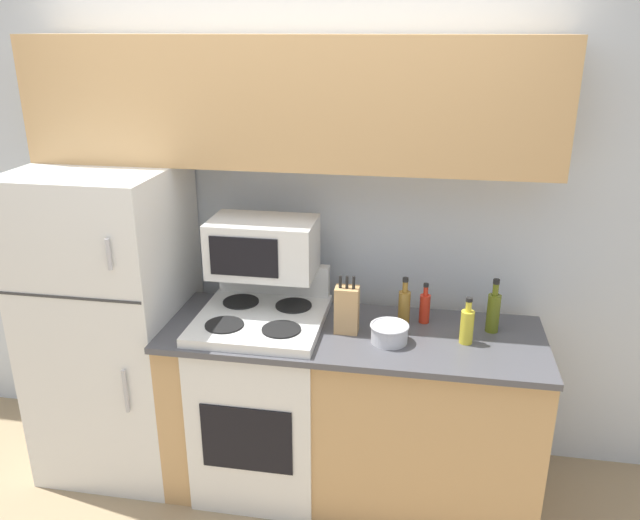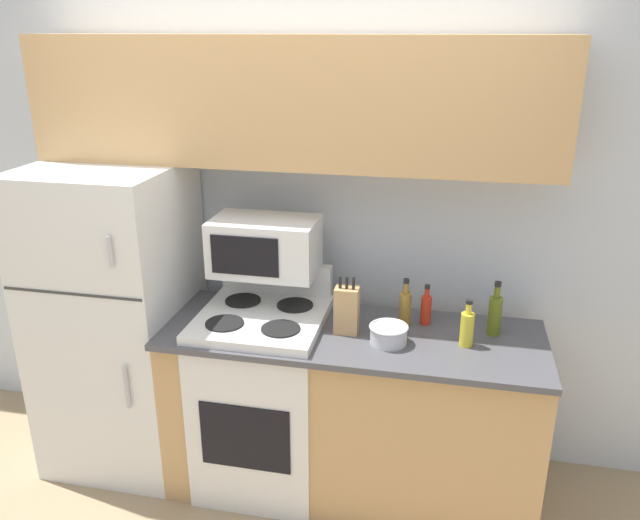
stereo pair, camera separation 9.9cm
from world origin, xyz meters
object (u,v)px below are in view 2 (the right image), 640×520
at_px(bottle_vinegar, 405,308).
at_px(bottle_hot_sauce, 426,309).
at_px(knife_block, 347,310).
at_px(bottle_cooking_spray, 467,328).
at_px(bottle_olive_oil, 495,314).
at_px(bowl, 389,334).
at_px(refrigerator, 119,318).
at_px(stove, 264,396).
at_px(microwave, 265,246).

distance_m(bottle_vinegar, bottle_hot_sauce, 0.11).
bearing_deg(knife_block, bottle_cooking_spray, -1.87).
height_order(bottle_olive_oil, bottle_vinegar, bottle_olive_oil).
bearing_deg(knife_block, bottle_vinegar, 24.78).
distance_m(bowl, bottle_vinegar, 0.20).
relative_size(bottle_olive_oil, bottle_vinegar, 1.08).
bearing_deg(bowl, bottle_hot_sauce, 56.85).
relative_size(refrigerator, bottle_vinegar, 6.68).
xyz_separation_m(refrigerator, bottle_cooking_spray, (1.76, -0.10, 0.17)).
xyz_separation_m(bowl, bottle_olive_oil, (0.46, 0.19, 0.06)).
bearing_deg(bottle_cooking_spray, bottle_hot_sauce, 136.17).
xyz_separation_m(refrigerator, knife_block, (1.22, -0.08, 0.20)).
bearing_deg(bottle_hot_sauce, bottle_cooking_spray, -43.83).
height_order(bottle_vinegar, bottle_hot_sauce, bottle_vinegar).
distance_m(stove, knife_block, 0.67).
relative_size(refrigerator, knife_block, 5.69).
distance_m(microwave, bottle_olive_oil, 1.12).
relative_size(bottle_olive_oil, bottle_hot_sauce, 1.30).
relative_size(bowl, bottle_hot_sauce, 0.88).
relative_size(stove, bottle_vinegar, 4.56).
xyz_separation_m(refrigerator, bottle_olive_oil, (1.88, 0.04, 0.19)).
bearing_deg(refrigerator, bowl, -5.91).
bearing_deg(bottle_olive_oil, bottle_hot_sauce, 172.22).
relative_size(knife_block, bottle_olive_oil, 1.08).
relative_size(refrigerator, bottle_hot_sauce, 8.01).
bearing_deg(bottle_vinegar, bowl, -106.32).
height_order(microwave, bottle_olive_oil, microwave).
height_order(stove, bottle_cooking_spray, bottle_cooking_spray).
xyz_separation_m(bottle_vinegar, bottle_cooking_spray, (0.28, -0.14, -0.01)).
height_order(bottle_cooking_spray, bottle_hot_sauce, bottle_cooking_spray).
xyz_separation_m(stove, bottle_hot_sauce, (0.77, 0.15, 0.49)).
xyz_separation_m(stove, bottle_olive_oil, (1.08, 0.11, 0.51)).
height_order(stove, bottle_hot_sauce, stove).
bearing_deg(refrigerator, bottle_olive_oil, 1.29).
height_order(bowl, bottle_vinegar, bottle_vinegar).
bearing_deg(knife_block, stove, 178.50).
bearing_deg(bottle_hot_sauce, microwave, -178.77).
height_order(knife_block, bottle_olive_oil, knife_block).
bearing_deg(bottle_hot_sauce, knife_block, -155.30).
bearing_deg(bottle_olive_oil, bottle_cooking_spray, -131.97).
bearing_deg(bottle_vinegar, microwave, 177.74).
relative_size(refrigerator, microwave, 3.17).
height_order(refrigerator, microwave, refrigerator).
relative_size(microwave, bottle_olive_oil, 1.94).
distance_m(bottle_cooking_spray, bottle_hot_sauce, 0.26).
height_order(stove, bowl, stove).
height_order(microwave, bottle_cooking_spray, microwave).
distance_m(microwave, bottle_vinegar, 0.73).
height_order(knife_block, bottle_hot_sauce, knife_block).
xyz_separation_m(bowl, bottle_vinegar, (0.05, 0.19, 0.05)).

